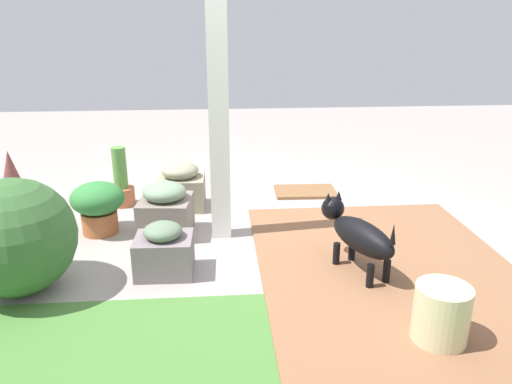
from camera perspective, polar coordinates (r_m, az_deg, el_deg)
ground_plane at (r=4.12m, az=-0.78°, el=-4.58°), size 12.00×12.00×0.00m
brick_path at (r=3.64m, az=14.92°, el=-8.54°), size 1.80×2.40×0.02m
porch_pillar at (r=3.79m, az=-4.34°, el=9.24°), size 0.15×0.15×2.02m
stone_planter_nearest at (r=4.63m, az=-8.65°, el=0.62°), size 0.44×0.39×0.43m
stone_planter_near at (r=4.07m, az=-10.37°, el=-2.07°), size 0.44×0.45×0.44m
stone_planter_mid at (r=3.47m, az=-10.55°, el=-6.65°), size 0.40×0.33×0.37m
round_shrub at (r=3.46m, az=-26.01°, el=-4.71°), size 0.75×0.75×0.75m
terracotta_pot_tall at (r=4.81m, az=-15.27°, el=0.82°), size 0.23×0.23×0.56m
terracotta_pot_broad at (r=4.22m, az=-17.75°, el=-1.33°), size 0.43×0.43×0.43m
terracotta_pot_spiky at (r=4.47m, az=-26.08°, el=-0.19°), size 0.30×0.30×0.69m
dog at (r=3.45m, az=11.64°, el=-4.70°), size 0.42×0.71×0.50m
ceramic_urn at (r=2.91m, az=20.54°, el=-13.12°), size 0.30×0.30×0.34m
doormat at (r=5.05m, az=5.70°, el=0.05°), size 0.62×0.41×0.03m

